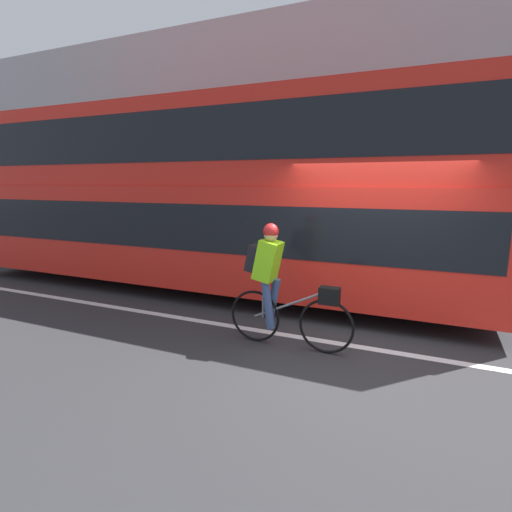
{
  "coord_description": "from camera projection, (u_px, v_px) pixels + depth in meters",
  "views": [
    {
      "loc": [
        0.77,
        -5.07,
        2.22
      ],
      "look_at": [
        -1.86,
        0.84,
        1.02
      ],
      "focal_mm": 28.0,
      "sensor_mm": 36.0,
      "label": 1
    }
  ],
  "objects": [
    {
      "name": "sidewalk_curb",
      "position": [
        394.0,
        274.0,
        9.57
      ],
      "size": [
        60.0,
        2.43,
        0.11
      ],
      "color": "#A8A399",
      "rests_on": "ground_plane"
    },
    {
      "name": "ground_plane",
      "position": [
        359.0,
        353.0,
        5.27
      ],
      "size": [
        80.0,
        80.0,
        0.0
      ],
      "primitive_type": "plane",
      "color": "#2D2D30"
    },
    {
      "name": "road_center_line",
      "position": [
        362.0,
        347.0,
        5.45
      ],
      "size": [
        50.0,
        0.14,
        0.01
      ],
      "primitive_type": "cube",
      "color": "silver",
      "rests_on": "ground_plane"
    },
    {
      "name": "cyclist_on_bike",
      "position": [
        277.0,
        282.0,
        5.38
      ],
      "size": [
        1.76,
        0.32,
        1.69
      ],
      "color": "black",
      "rests_on": "ground_plane"
    },
    {
      "name": "building_facade",
      "position": [
        407.0,
        133.0,
        10.17
      ],
      "size": [
        60.0,
        0.3,
        6.92
      ],
      "color": "#9E9EA3",
      "rests_on": "ground_plane"
    },
    {
      "name": "trash_bin",
      "position": [
        142.0,
        236.0,
        12.35
      ],
      "size": [
        0.51,
        0.51,
        0.93
      ],
      "color": "#262628",
      "rests_on": "sidewalk_curb"
    },
    {
      "name": "bus",
      "position": [
        203.0,
        190.0,
        8.2
      ],
      "size": [
        11.04,
        2.59,
        3.71
      ],
      "color": "black",
      "rests_on": "ground_plane"
    }
  ]
}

